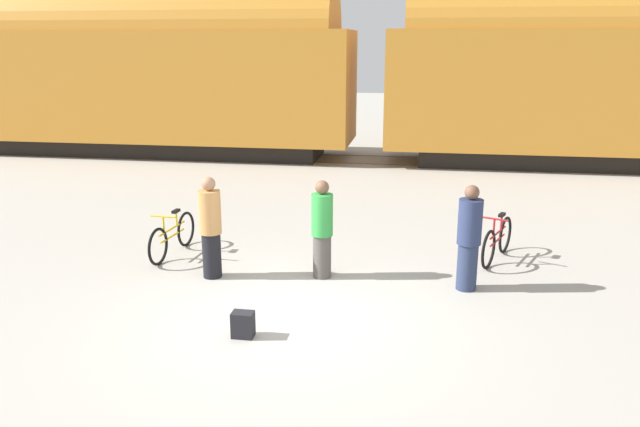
{
  "coord_description": "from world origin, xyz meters",
  "views": [
    {
      "loc": [
        1.68,
        -7.74,
        3.67
      ],
      "look_at": [
        0.17,
        1.49,
        1.1
      ],
      "focal_mm": 35.0,
      "sensor_mm": 36.0,
      "label": 1
    }
  ],
  "objects_px": {
    "backpack": "(243,324)",
    "person_in_green": "(322,230)",
    "person_in_navy": "(469,238)",
    "bicycle_maroon": "(497,241)",
    "person_in_tan": "(211,228)",
    "bicycle_yellow": "(173,236)",
    "freight_train": "(370,68)"
  },
  "relations": [
    {
      "from": "freight_train",
      "to": "bicycle_yellow",
      "type": "relative_size",
      "value": 16.13
    },
    {
      "from": "person_in_tan",
      "to": "freight_train",
      "type": "bearing_deg",
      "value": -90.92
    },
    {
      "from": "bicycle_maroon",
      "to": "person_in_tan",
      "type": "height_order",
      "value": "person_in_tan"
    },
    {
      "from": "bicycle_yellow",
      "to": "person_in_tan",
      "type": "height_order",
      "value": "person_in_tan"
    },
    {
      "from": "bicycle_yellow",
      "to": "backpack",
      "type": "distance_m",
      "value": 3.61
    },
    {
      "from": "bicycle_yellow",
      "to": "person_in_tan",
      "type": "bearing_deg",
      "value": -41.42
    },
    {
      "from": "person_in_green",
      "to": "backpack",
      "type": "height_order",
      "value": "person_in_green"
    },
    {
      "from": "freight_train",
      "to": "person_in_tan",
      "type": "bearing_deg",
      "value": -98.22
    },
    {
      "from": "bicycle_yellow",
      "to": "bicycle_maroon",
      "type": "distance_m",
      "value": 5.7
    },
    {
      "from": "bicycle_yellow",
      "to": "person_in_navy",
      "type": "relative_size",
      "value": 1.05
    },
    {
      "from": "bicycle_yellow",
      "to": "backpack",
      "type": "xyz_separation_m",
      "value": [
        2.13,
        -2.91,
        -0.18
      ]
    },
    {
      "from": "backpack",
      "to": "person_in_green",
      "type": "bearing_deg",
      "value": 73.63
    },
    {
      "from": "person_in_tan",
      "to": "backpack",
      "type": "bearing_deg",
      "value": 125.9
    },
    {
      "from": "bicycle_yellow",
      "to": "person_in_green",
      "type": "bearing_deg",
      "value": -12.89
    },
    {
      "from": "backpack",
      "to": "person_in_navy",
      "type": "bearing_deg",
      "value": 35.83
    },
    {
      "from": "bicycle_yellow",
      "to": "person_in_navy",
      "type": "xyz_separation_m",
      "value": [
        5.07,
        -0.79,
        0.47
      ]
    },
    {
      "from": "person_in_navy",
      "to": "person_in_tan",
      "type": "bearing_deg",
      "value": -172.18
    },
    {
      "from": "freight_train",
      "to": "bicycle_maroon",
      "type": "distance_m",
      "value": 10.1
    },
    {
      "from": "bicycle_maroon",
      "to": "person_in_tan",
      "type": "xyz_separation_m",
      "value": [
        -4.62,
        -1.56,
        0.47
      ]
    },
    {
      "from": "bicycle_yellow",
      "to": "bicycle_maroon",
      "type": "xyz_separation_m",
      "value": [
        5.66,
        0.64,
        0.01
      ]
    },
    {
      "from": "bicycle_yellow",
      "to": "person_in_green",
      "type": "xyz_separation_m",
      "value": [
        2.8,
        -0.64,
        0.45
      ]
    },
    {
      "from": "bicycle_maroon",
      "to": "person_in_green",
      "type": "height_order",
      "value": "person_in_green"
    },
    {
      "from": "person_in_green",
      "to": "person_in_tan",
      "type": "relative_size",
      "value": 0.97
    },
    {
      "from": "backpack",
      "to": "person_in_tan",
      "type": "bearing_deg",
      "value": 118.59
    },
    {
      "from": "freight_train",
      "to": "backpack",
      "type": "xyz_separation_m",
      "value": [
        -0.48,
        -12.84,
        -2.72
      ]
    },
    {
      "from": "person_in_tan",
      "to": "backpack",
      "type": "xyz_separation_m",
      "value": [
        1.09,
        -1.99,
        -0.65
      ]
    },
    {
      "from": "person_in_navy",
      "to": "person_in_tan",
      "type": "xyz_separation_m",
      "value": [
        -4.02,
        -0.13,
        0.01
      ]
    },
    {
      "from": "freight_train",
      "to": "backpack",
      "type": "height_order",
      "value": "freight_train"
    },
    {
      "from": "person_in_navy",
      "to": "backpack",
      "type": "xyz_separation_m",
      "value": [
        -2.94,
        -2.12,
        -0.65
      ]
    },
    {
      "from": "freight_train",
      "to": "bicycle_maroon",
      "type": "xyz_separation_m",
      "value": [
        3.05,
        -9.29,
        -2.54
      ]
    },
    {
      "from": "person_in_navy",
      "to": "person_in_green",
      "type": "xyz_separation_m",
      "value": [
        -2.27,
        0.15,
        -0.02
      ]
    },
    {
      "from": "freight_train",
      "to": "person_in_navy",
      "type": "height_order",
      "value": "freight_train"
    }
  ]
}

